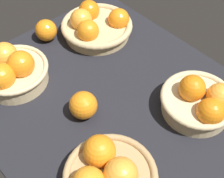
{
  "coord_description": "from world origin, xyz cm",
  "views": [
    {
      "loc": [
        -45.47,
        39.33,
        75.38
      ],
      "look_at": [
        -1.48,
        -0.22,
        7.0
      ],
      "focal_mm": 50.43,
      "sensor_mm": 36.0,
      "label": 1
    }
  ],
  "objects_px": {
    "basket_far_right": "(12,70)",
    "basket_near_left": "(200,101)",
    "basket_near_right": "(96,25)",
    "loose_orange_back_gap": "(46,30)",
    "loose_orange_side_gap": "(83,105)",
    "basket_far_left": "(108,175)"
  },
  "relations": [
    {
      "from": "basket_near_right",
      "to": "loose_orange_back_gap",
      "type": "bearing_deg",
      "value": 56.73
    },
    {
      "from": "basket_near_left",
      "to": "loose_orange_side_gap",
      "type": "bearing_deg",
      "value": 49.66
    },
    {
      "from": "basket_near_left",
      "to": "loose_orange_side_gap",
      "type": "height_order",
      "value": "basket_near_left"
    },
    {
      "from": "basket_far_right",
      "to": "loose_orange_back_gap",
      "type": "distance_m",
      "value": 0.21
    },
    {
      "from": "basket_near_right",
      "to": "loose_orange_back_gap",
      "type": "xyz_separation_m",
      "value": [
        0.1,
        0.15,
        -0.0
      ]
    },
    {
      "from": "basket_near_right",
      "to": "loose_orange_side_gap",
      "type": "distance_m",
      "value": 0.36
    },
    {
      "from": "basket_far_left",
      "to": "loose_orange_side_gap",
      "type": "relative_size",
      "value": 2.8
    },
    {
      "from": "basket_far_left",
      "to": "loose_orange_side_gap",
      "type": "bearing_deg",
      "value": -23.39
    },
    {
      "from": "loose_orange_side_gap",
      "to": "basket_far_left",
      "type": "bearing_deg",
      "value": 156.61
    },
    {
      "from": "basket_far_right",
      "to": "basket_near_left",
      "type": "relative_size",
      "value": 1.01
    },
    {
      "from": "loose_orange_back_gap",
      "to": "basket_near_left",
      "type": "bearing_deg",
      "value": -166.11
    },
    {
      "from": "basket_far_left",
      "to": "basket_near_left",
      "type": "height_order",
      "value": "basket_near_left"
    },
    {
      "from": "basket_far_left",
      "to": "loose_orange_side_gap",
      "type": "xyz_separation_m",
      "value": [
        0.2,
        -0.09,
        -0.0
      ]
    },
    {
      "from": "loose_orange_side_gap",
      "to": "basket_far_right",
      "type": "bearing_deg",
      "value": 18.09
    },
    {
      "from": "basket_far_right",
      "to": "basket_far_left",
      "type": "relative_size",
      "value": 0.95
    },
    {
      "from": "basket_far_right",
      "to": "loose_orange_side_gap",
      "type": "distance_m",
      "value": 0.25
    },
    {
      "from": "basket_far_right",
      "to": "basket_near_left",
      "type": "bearing_deg",
      "value": -144.19
    },
    {
      "from": "basket_far_left",
      "to": "basket_far_right",
      "type": "bearing_deg",
      "value": -0.99
    },
    {
      "from": "basket_near_right",
      "to": "loose_orange_side_gap",
      "type": "height_order",
      "value": "basket_near_right"
    },
    {
      "from": "basket_far_right",
      "to": "basket_near_left",
      "type": "height_order",
      "value": "basket_far_right"
    },
    {
      "from": "basket_near_left",
      "to": "loose_orange_side_gap",
      "type": "xyz_separation_m",
      "value": [
        0.21,
        0.25,
        -0.01
      ]
    },
    {
      "from": "basket_near_left",
      "to": "basket_far_right",
      "type": "bearing_deg",
      "value": 35.81
    }
  ]
}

